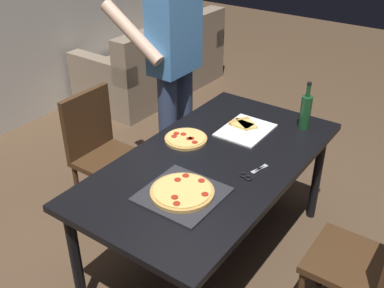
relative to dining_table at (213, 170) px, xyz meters
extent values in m
plane|color=brown|center=(0.00, 0.00, -0.68)|extent=(12.00, 12.00, 0.00)
cube|color=black|center=(0.00, 0.00, 0.05)|extent=(1.70, 0.91, 0.04)
cylinder|color=black|center=(0.77, -0.38, -0.32)|extent=(0.06, 0.06, 0.71)
cylinder|color=black|center=(-0.77, 0.38, -0.32)|extent=(0.06, 0.06, 0.71)
cylinder|color=black|center=(0.77, 0.38, -0.32)|extent=(0.06, 0.06, 0.71)
cube|color=#472D19|center=(0.00, -0.86, -0.25)|extent=(0.42, 0.42, 0.04)
cylinder|color=#472D19|center=(0.18, -0.68, -0.47)|extent=(0.04, 0.04, 0.41)
cube|color=#472D19|center=(0.00, 0.86, -0.25)|extent=(0.42, 0.42, 0.04)
cube|color=#472D19|center=(0.00, 1.05, 0.00)|extent=(0.42, 0.04, 0.45)
cylinder|color=#472D19|center=(-0.18, 0.68, -0.47)|extent=(0.04, 0.04, 0.41)
cylinder|color=#472D19|center=(0.18, 0.68, -0.47)|extent=(0.04, 0.04, 0.41)
cylinder|color=#472D19|center=(-0.18, 1.04, -0.47)|extent=(0.04, 0.04, 0.41)
cylinder|color=#472D19|center=(0.18, 1.04, -0.47)|extent=(0.04, 0.04, 0.41)
cube|color=gray|center=(1.90, 2.05, -0.48)|extent=(1.72, 0.88, 0.40)
cube|color=gray|center=(1.89, 1.73, -0.05)|extent=(1.70, 0.23, 0.45)
cube|color=gray|center=(2.67, 2.03, -0.18)|extent=(0.18, 0.85, 0.20)
cube|color=gray|center=(1.13, 2.07, -0.18)|extent=(0.18, 0.85, 0.20)
cylinder|color=#38476B|center=(0.68, 0.71, -0.20)|extent=(0.14, 0.14, 0.95)
cylinder|color=#38476B|center=(0.48, 0.71, -0.20)|extent=(0.14, 0.14, 0.95)
cube|color=#4C8CD1|center=(0.58, 0.71, 0.55)|extent=(0.38, 0.22, 0.55)
cylinder|color=#E0B293|center=(0.81, 0.89, 0.58)|extent=(0.09, 0.50, 0.39)
cylinder|color=#E0B293|center=(0.35, 0.89, 0.58)|extent=(0.09, 0.50, 0.39)
cube|color=#2D2D33|center=(-0.38, -0.06, 0.08)|extent=(0.39, 0.39, 0.01)
cylinder|color=tan|center=(-0.38, -0.06, 0.09)|extent=(0.33, 0.33, 0.02)
cylinder|color=#EACC6B|center=(-0.38, -0.06, 0.10)|extent=(0.30, 0.30, 0.01)
cylinder|color=#B22819|center=(-0.35, -0.18, 0.11)|extent=(0.04, 0.04, 0.00)
cylinder|color=#B22819|center=(-0.27, 0.00, 0.11)|extent=(0.04, 0.04, 0.00)
cylinder|color=#B22819|center=(-0.26, -0.09, 0.11)|extent=(0.04, 0.04, 0.00)
cylinder|color=#B22819|center=(-0.49, -0.10, 0.11)|extent=(0.04, 0.04, 0.00)
cylinder|color=#B22819|center=(-0.46, -0.07, 0.11)|extent=(0.04, 0.04, 0.00)
cylinder|color=#B22819|center=(-0.33, 0.01, 0.11)|extent=(0.04, 0.04, 0.00)
cube|color=white|center=(0.41, 0.02, 0.08)|extent=(0.36, 0.28, 0.01)
cube|color=#EACC6B|center=(0.46, 0.04, 0.09)|extent=(0.15, 0.17, 0.02)
cube|color=tan|center=(0.49, 0.09, 0.09)|extent=(0.09, 0.07, 0.02)
cube|color=#EACC6B|center=(0.43, 0.06, 0.09)|extent=(0.10, 0.15, 0.02)
cube|color=tan|center=(0.44, 0.12, 0.09)|extent=(0.09, 0.03, 0.02)
cylinder|color=#194723|center=(0.66, -0.27, 0.18)|extent=(0.07, 0.07, 0.22)
cylinder|color=#194723|center=(0.66, -0.27, 0.33)|extent=(0.03, 0.03, 0.08)
cylinder|color=black|center=(0.66, -0.27, 0.38)|extent=(0.03, 0.03, 0.02)
cube|color=silver|center=(0.05, -0.27, 0.08)|extent=(0.12, 0.03, 0.01)
cube|color=silver|center=(0.05, -0.27, 0.08)|extent=(0.12, 0.05, 0.01)
torus|color=black|center=(-0.05, -0.22, 0.08)|extent=(0.05, 0.05, 0.01)
torus|color=black|center=(-0.06, -0.26, 0.08)|extent=(0.05, 0.05, 0.01)
cylinder|color=tan|center=(0.08, 0.26, 0.08)|extent=(0.26, 0.26, 0.02)
cylinder|color=#EACC6B|center=(0.08, 0.26, 0.09)|extent=(0.24, 0.24, 0.01)
cylinder|color=#B22819|center=(0.09, 0.22, 0.10)|extent=(0.04, 0.04, 0.00)
cylinder|color=#B22819|center=(0.10, 0.29, 0.10)|extent=(0.04, 0.04, 0.00)
cylinder|color=#B22819|center=(0.06, 0.17, 0.10)|extent=(0.04, 0.04, 0.00)
cylinder|color=#B22819|center=(0.08, 0.23, 0.10)|extent=(0.04, 0.04, 0.00)
cylinder|color=#B22819|center=(0.08, 0.33, 0.10)|extent=(0.04, 0.04, 0.00)
cylinder|color=#B22819|center=(0.05, 0.32, 0.10)|extent=(0.04, 0.04, 0.00)
camera|label=1|loc=(-1.87, -1.17, 1.46)|focal=42.35mm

